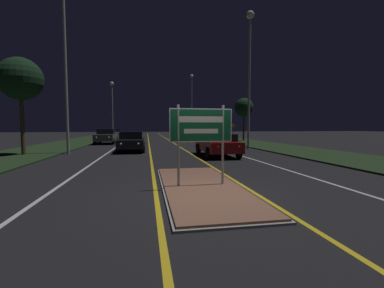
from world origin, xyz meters
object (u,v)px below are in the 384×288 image
at_px(highway_sign, 201,129).
at_px(car_approaching_1, 106,136).
at_px(streetlight_right_near, 250,55).
at_px(streetlight_right_far, 192,95).
at_px(car_receding_1, 209,135).
at_px(streetlight_left_far, 112,100).
at_px(streetlight_left_near, 65,47).
at_px(car_approaching_0, 132,141).
at_px(car_receding_0, 217,144).
at_px(warning_sign, 233,130).
at_px(car_approaching_2, 115,134).

bearing_deg(highway_sign, car_approaching_1, 105.39).
distance_m(highway_sign, streetlight_right_near, 14.60).
bearing_deg(streetlight_right_far, car_receding_1, -92.88).
relative_size(streetlight_left_far, car_approaching_1, 1.84).
bearing_deg(car_receding_1, streetlight_left_near, -137.98).
height_order(streetlight_right_far, car_receding_1, streetlight_right_far).
bearing_deg(car_approaching_0, car_receding_0, -37.80).
bearing_deg(streetlight_right_near, streetlight_right_far, 89.94).
xyz_separation_m(streetlight_right_near, car_receding_0, (-3.67, -4.04, -6.59)).
relative_size(car_receding_1, car_approaching_1, 0.98).
relative_size(streetlight_right_near, car_approaching_1, 2.29).
relative_size(car_receding_0, warning_sign, 2.08).
bearing_deg(highway_sign, car_receding_0, 70.98).
bearing_deg(streetlight_right_near, streetlight_left_near, -174.81).
xyz_separation_m(streetlight_left_far, car_receding_0, (9.35, -25.73, -5.09)).
distance_m(car_receding_1, warning_sign, 3.21).
distance_m(car_receding_1, car_approaching_2, 13.59).
height_order(streetlight_left_near, car_approaching_1, streetlight_left_near).
xyz_separation_m(car_approaching_1, car_approaching_2, (-0.17, 8.28, -0.02)).
distance_m(streetlight_left_far, car_approaching_0, 22.53).
distance_m(streetlight_left_far, car_approaching_2, 6.82).
bearing_deg(car_approaching_1, car_receding_1, 4.98).
xyz_separation_m(car_receding_0, car_approaching_2, (-8.58, 21.19, 0.05)).
bearing_deg(car_approaching_0, warning_sign, 42.10).
height_order(streetlight_right_far, car_receding_0, streetlight_right_far).
xyz_separation_m(streetlight_right_near, warning_sign, (2.32, 10.35, -5.95)).
distance_m(car_receding_0, car_receding_1, 14.18).
distance_m(highway_sign, car_receding_0, 8.36).
distance_m(highway_sign, car_approaching_0, 12.32).
height_order(streetlight_left_near, car_receding_0, streetlight_left_near).
distance_m(streetlight_right_far, car_approaching_2, 16.54).
height_order(streetlight_right_near, car_approaching_0, streetlight_right_near).
bearing_deg(warning_sign, car_receding_0, -112.60).
bearing_deg(car_approaching_2, streetlight_left_near, -92.45).
height_order(highway_sign, streetlight_right_near, streetlight_right_near).
xyz_separation_m(car_receding_0, warning_sign, (5.99, 14.39, 0.65)).
bearing_deg(car_approaching_2, car_approaching_1, -88.86).
distance_m(car_approaching_1, warning_sign, 14.50).
bearing_deg(car_receding_1, car_approaching_2, 147.51).
height_order(car_receding_0, car_approaching_2, car_approaching_2).
distance_m(streetlight_right_near, warning_sign, 12.16).
bearing_deg(car_receding_1, streetlight_right_near, -85.43).
bearing_deg(streetlight_right_near, streetlight_left_far, 120.98).
relative_size(streetlight_left_far, car_approaching_0, 1.85).
relative_size(car_receding_1, car_approaching_2, 1.07).
bearing_deg(car_approaching_0, highway_sign, -77.58).
bearing_deg(car_approaching_1, streetlight_left_near, -95.39).
xyz_separation_m(car_receding_0, car_approaching_1, (-8.42, 12.90, 0.07)).
distance_m(streetlight_right_far, car_receding_1, 17.53).
relative_size(streetlight_right_far, car_approaching_2, 2.57).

